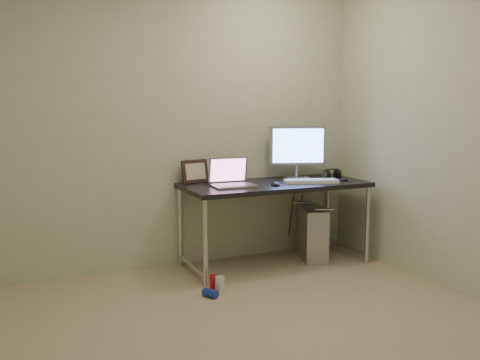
% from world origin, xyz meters
% --- Properties ---
extents(floor, '(3.50, 3.50, 0.00)m').
position_xyz_m(floor, '(0.00, 0.00, 0.00)').
color(floor, tan).
rests_on(floor, ground).
extents(wall_back, '(3.50, 0.02, 2.50)m').
position_xyz_m(wall_back, '(0.00, 1.75, 1.25)').
color(wall_back, beige).
rests_on(wall_back, ground).
extents(desk, '(1.66, 0.72, 0.75)m').
position_xyz_m(desk, '(0.81, 1.39, 0.67)').
color(desk, black).
rests_on(desk, ground).
extents(tower_computer, '(0.34, 0.51, 0.52)m').
position_xyz_m(tower_computer, '(1.22, 1.40, 0.24)').
color(tower_computer, '#A7A7AB').
rests_on(tower_computer, ground).
extents(cable_a, '(0.01, 0.16, 0.69)m').
position_xyz_m(cable_a, '(1.17, 1.70, 0.40)').
color(cable_a, black).
rests_on(cable_a, ground).
extents(cable_b, '(0.02, 0.11, 0.71)m').
position_xyz_m(cable_b, '(1.26, 1.68, 0.38)').
color(cable_b, black).
rests_on(cable_b, ground).
extents(can_red, '(0.09, 0.09, 0.13)m').
position_xyz_m(can_red, '(0.04, 0.94, 0.06)').
color(can_red, red).
rests_on(can_red, ground).
extents(can_white, '(0.09, 0.09, 0.13)m').
position_xyz_m(can_white, '(0.07, 0.89, 0.07)').
color(can_white, silver).
rests_on(can_white, ground).
extents(can_blue, '(0.11, 0.13, 0.06)m').
position_xyz_m(can_blue, '(-0.03, 0.83, 0.03)').
color(can_blue, '#172C9F').
rests_on(can_blue, ground).
extents(laptop, '(0.37, 0.31, 0.24)m').
position_xyz_m(laptop, '(0.38, 1.37, 0.81)').
color(laptop, '#B3B4BB').
rests_on(laptop, desk).
extents(monitor, '(0.51, 0.21, 0.49)m').
position_xyz_m(monitor, '(1.13, 1.55, 1.04)').
color(monitor, '#B3B4BB').
rests_on(monitor, desk).
extents(keyboard, '(0.50, 0.29, 0.03)m').
position_xyz_m(keyboard, '(1.11, 1.26, 0.76)').
color(keyboard, white).
rests_on(keyboard, desk).
extents(mouse_right, '(0.07, 0.11, 0.03)m').
position_xyz_m(mouse_right, '(1.45, 1.24, 0.77)').
color(mouse_right, black).
rests_on(mouse_right, desk).
extents(mouse_left, '(0.09, 0.13, 0.04)m').
position_xyz_m(mouse_left, '(0.74, 1.23, 0.77)').
color(mouse_left, black).
rests_on(mouse_left, desk).
extents(headphones, '(0.16, 0.10, 0.11)m').
position_xyz_m(headphones, '(1.47, 1.46, 0.78)').
color(headphones, black).
rests_on(headphones, desk).
extents(picture_frame, '(0.27, 0.12, 0.21)m').
position_xyz_m(picture_frame, '(0.16, 1.69, 0.85)').
color(picture_frame, black).
rests_on(picture_frame, desk).
extents(webcam, '(0.04, 0.04, 0.11)m').
position_xyz_m(webcam, '(0.38, 1.68, 0.83)').
color(webcam, silver).
rests_on(webcam, desk).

